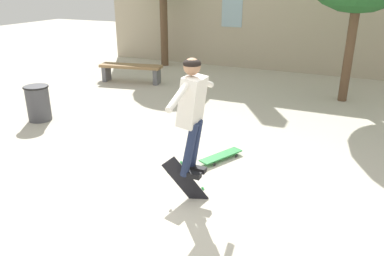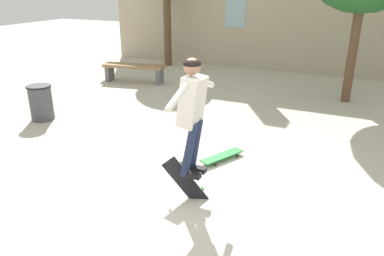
% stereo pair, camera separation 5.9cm
% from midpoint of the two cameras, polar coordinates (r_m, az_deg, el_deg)
% --- Properties ---
extents(ground_plane, '(40.00, 40.00, 0.00)m').
position_cam_midpoint_polar(ground_plane, '(5.17, -5.55, -10.88)').
color(ground_plane, beige).
extents(building_backdrop, '(13.53, 0.52, 5.48)m').
position_cam_midpoint_polar(building_backdrop, '(12.69, 15.11, 17.89)').
color(building_backdrop, '#B7A88E').
rests_on(building_backdrop, ground_plane).
extents(park_bench, '(1.86, 0.76, 0.52)m').
position_cam_midpoint_polar(park_bench, '(11.10, -8.68, 8.83)').
color(park_bench, '#99754C').
rests_on(park_bench, ground_plane).
extents(trash_bin, '(0.51, 0.51, 0.75)m').
position_cam_midpoint_polar(trash_bin, '(8.50, -21.86, 3.75)').
color(trash_bin, '#47474C').
rests_on(trash_bin, ground_plane).
extents(skater, '(0.32, 1.25, 1.55)m').
position_cam_midpoint_polar(skater, '(4.67, 0.37, 3.13)').
color(skater, silver).
extents(skateboard_flipping, '(0.61, 0.26, 0.73)m').
position_cam_midpoint_polar(skateboard_flipping, '(5.08, -0.70, -8.20)').
color(skateboard_flipping, black).
extents(skateboard_resting, '(0.54, 0.82, 0.08)m').
position_cam_midpoint_polar(skateboard_resting, '(6.21, 4.87, -4.25)').
color(skateboard_resting, '#237F38').
rests_on(skateboard_resting, ground_plane).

